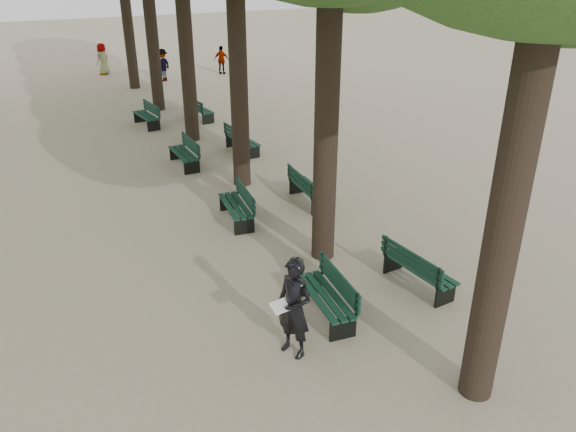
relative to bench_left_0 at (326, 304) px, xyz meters
name	(u,v)px	position (x,y,z in m)	size (l,w,h in m)	color
ground	(332,346)	(-0.37, -0.88, -0.27)	(120.00, 120.00, 0.00)	tan
bench_left_0	(326,304)	(0.00, 0.00, 0.00)	(0.76, 1.85, 0.92)	black
bench_left_1	(236,212)	(0.00, 4.73, 0.00)	(0.78, 1.85, 0.92)	black
bench_left_2	(184,158)	(0.00, 9.41, 0.00)	(0.60, 1.81, 0.92)	black
bench_left_3	(147,120)	(0.00, 14.67, 0.00)	(0.79, 1.86, 0.92)	black
bench_right_0	(418,275)	(2.27, 0.05, 0.00)	(0.73, 1.84, 0.92)	black
bench_right_1	(309,194)	(2.27, 4.94, 0.00)	(0.69, 1.84, 0.92)	black
bench_right_2	(242,145)	(2.27, 9.90, 0.00)	(0.73, 1.84, 0.92)	black
bench_right_3	(200,113)	(2.27, 14.67, 0.00)	(0.78, 1.86, 0.92)	black
man_with_map	(294,308)	(-1.05, -0.73, 0.67)	(0.76, 0.84, 1.87)	black
pedestrian_b	(162,65)	(2.94, 23.16, 0.59)	(1.11, 0.34, 1.72)	#262628
pedestrian_d	(103,59)	(0.33, 26.49, 0.61)	(0.86, 0.35, 1.76)	#262628
pedestrian_c	(222,60)	(6.52, 23.59, 0.52)	(0.93, 0.32, 1.59)	#262628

